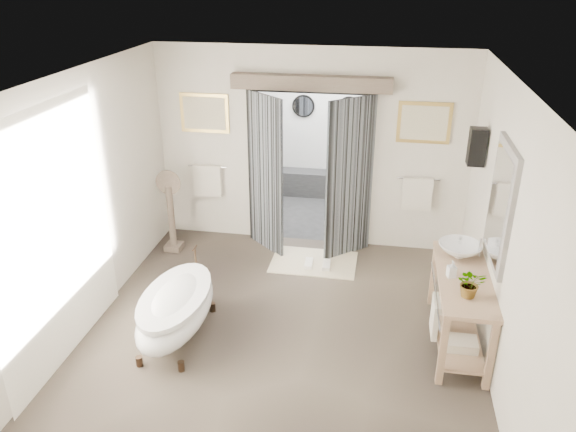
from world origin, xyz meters
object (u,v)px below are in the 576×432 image
object	(u,v)px
vanity	(458,303)
rug	(314,262)
clawfoot_tub	(176,308)
basin	(460,250)

from	to	relation	value
vanity	rug	distance (m)	2.41
clawfoot_tub	vanity	bearing A→B (deg)	8.13
vanity	rug	bearing A→B (deg)	139.23
rug	basin	xyz separation A→B (m)	(1.79, -1.09, 0.93)
basin	vanity	bearing A→B (deg)	-89.36
vanity	basin	xyz separation A→B (m)	(0.01, 0.44, 0.43)
clawfoot_tub	basin	size ratio (longest dim) A/B	3.26
clawfoot_tub	rug	distance (m)	2.40
clawfoot_tub	rug	bearing A→B (deg)	56.69
vanity	basin	bearing A→B (deg)	88.72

